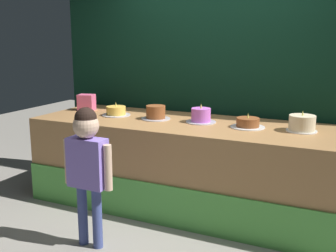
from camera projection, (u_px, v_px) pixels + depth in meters
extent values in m
plane|color=gray|center=(177.00, 228.00, 3.86)|extent=(12.00, 12.00, 0.00)
cube|color=#B27F4C|center=(198.00, 166.00, 4.23)|extent=(3.45, 1.06, 0.90)
cube|color=#59B24C|center=(176.00, 208.00, 3.81)|extent=(3.45, 0.02, 0.40)
cube|color=black|center=(220.00, 62.00, 4.57)|extent=(3.99, 0.08, 2.94)
cylinder|color=#3F4C8C|center=(83.00, 215.00, 3.52)|extent=(0.08, 0.08, 0.53)
cylinder|color=#3F4C8C|center=(97.00, 218.00, 3.46)|extent=(0.08, 0.08, 0.53)
cube|color=#8C72D8|center=(88.00, 163.00, 3.39)|extent=(0.33, 0.15, 0.41)
cylinder|color=beige|center=(68.00, 161.00, 3.48)|extent=(0.07, 0.07, 0.38)
cylinder|color=beige|center=(108.00, 168.00, 3.31)|extent=(0.07, 0.07, 0.38)
sphere|color=beige|center=(86.00, 125.00, 3.32)|extent=(0.21, 0.21, 0.21)
sphere|color=black|center=(86.00, 118.00, 3.31)|extent=(0.18, 0.18, 0.18)
cube|color=#EF608A|center=(87.00, 102.00, 4.86)|extent=(0.21, 0.19, 0.19)
cylinder|color=silver|center=(116.00, 115.00, 4.56)|extent=(0.31, 0.31, 0.01)
cylinder|color=#F2BF4C|center=(116.00, 110.00, 4.54)|extent=(0.21, 0.21, 0.09)
cone|color=#F2E566|center=(116.00, 104.00, 4.53)|extent=(0.02, 0.02, 0.05)
cylinder|color=silver|center=(156.00, 119.00, 4.35)|extent=(0.31, 0.31, 0.01)
cylinder|color=brown|center=(156.00, 112.00, 4.34)|extent=(0.20, 0.20, 0.13)
cylinder|color=silver|center=(201.00, 122.00, 4.19)|extent=(0.31, 0.31, 0.01)
cylinder|color=#CC66D8|center=(201.00, 115.00, 4.17)|extent=(0.20, 0.20, 0.14)
cone|color=#F2E566|center=(201.00, 106.00, 4.15)|extent=(0.02, 0.02, 0.05)
cylinder|color=white|center=(248.00, 127.00, 3.95)|extent=(0.33, 0.33, 0.01)
cylinder|color=brown|center=(248.00, 122.00, 3.94)|extent=(0.22, 0.22, 0.08)
cone|color=#F2E566|center=(248.00, 115.00, 3.93)|extent=(0.02, 0.02, 0.05)
cylinder|color=white|center=(302.00, 131.00, 3.79)|extent=(0.28, 0.28, 0.01)
cylinder|color=beige|center=(302.00, 123.00, 3.78)|extent=(0.24, 0.24, 0.14)
cone|color=#F2E566|center=(303.00, 113.00, 3.76)|extent=(0.02, 0.02, 0.04)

